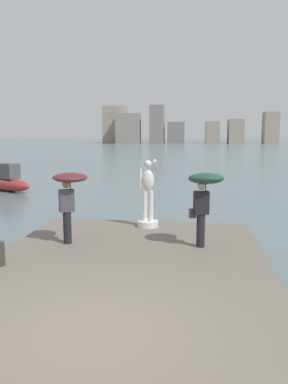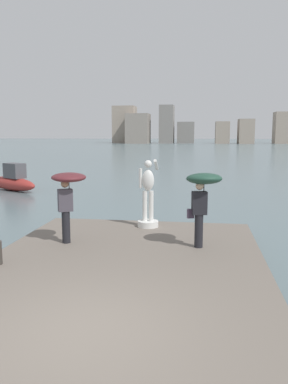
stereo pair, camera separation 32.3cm
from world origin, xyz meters
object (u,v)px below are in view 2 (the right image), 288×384
object	(u,v)px
boat_leftward	(13,181)
statue_white_figure	(148,200)
onlooker_left	(68,188)
onlooker_right	(202,189)

from	to	relation	value
boat_leftward	statue_white_figure	bearing A→B (deg)	-45.45
onlooker_left	onlooker_right	world-z (taller)	onlooker_right
onlooker_left	onlooker_right	size ratio (longest dim) A/B	0.97
statue_white_figure	onlooker_left	size ratio (longest dim) A/B	1.12
statue_white_figure	boat_leftward	size ratio (longest dim) A/B	0.51
onlooker_left	boat_leftward	xyz separation A→B (m)	(-7.54, 11.71, -1.34)
onlooker_left	onlooker_right	bearing A→B (deg)	1.20
boat_leftward	onlooker_right	bearing A→B (deg)	-46.27
onlooker_left	boat_leftward	bearing A→B (deg)	122.76
statue_white_figure	boat_leftward	world-z (taller)	statue_white_figure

